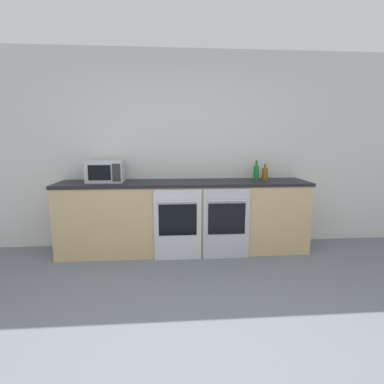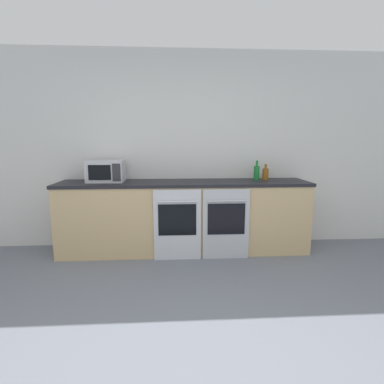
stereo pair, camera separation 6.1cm
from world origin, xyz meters
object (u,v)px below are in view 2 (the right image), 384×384
Objects in this scene: oven_right at (226,224)px; microwave at (106,171)px; bottle_green at (257,172)px; bottle_amber at (265,174)px; oven_left at (177,224)px.

microwave is (-1.48, 0.37, 0.61)m from oven_right.
bottle_green is at bearing 1.61° from microwave.
bottle_amber is at bearing 35.64° from oven_right.
microwave is 1.95m from bottle_green.
microwave reaches higher than oven_left.
oven_left is 1.14m from microwave.
microwave reaches higher than oven_right.
bottle_amber is at bearing 1.57° from microwave.
microwave reaches higher than bottle_amber.
bottle_green is 0.12m from bottle_amber.
bottle_amber is (0.59, 0.43, 0.56)m from oven_right.
oven_right is 3.38× the size of bottle_green.
oven_right is at bearing 0.00° from oven_left.
oven_left and oven_right have the same top height.
microwave is 2.07m from bottle_amber.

